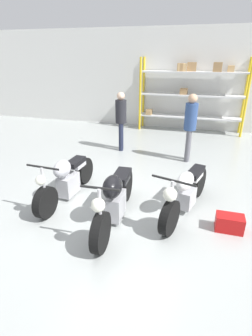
# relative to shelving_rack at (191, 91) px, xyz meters

# --- Properties ---
(ground_plane) EXTENTS (30.00, 30.00, 0.00)m
(ground_plane) POSITION_rel_shelving_rack_xyz_m (-0.79, -5.99, -1.47)
(ground_plane) COLOR #9EA3A0
(back_wall) EXTENTS (30.00, 0.08, 3.60)m
(back_wall) POSITION_rel_shelving_rack_xyz_m (-0.79, 0.37, 0.33)
(back_wall) COLOR silver
(back_wall) RESTS_ON ground_plane
(shelving_rack) EXTENTS (3.73, 0.63, 2.59)m
(shelving_rack) POSITION_rel_shelving_rack_xyz_m (0.00, 0.00, 0.00)
(shelving_rack) COLOR gold
(shelving_rack) RESTS_ON ground_plane
(motorcycle_silver) EXTENTS (0.63, 2.05, 0.96)m
(motorcycle_silver) POSITION_rel_shelving_rack_xyz_m (-1.95, -5.80, -1.07)
(motorcycle_silver) COLOR black
(motorcycle_silver) RESTS_ON ground_plane
(motorcycle_black) EXTENTS (0.57, 2.16, 1.03)m
(motorcycle_black) POSITION_rel_shelving_rack_xyz_m (-0.77, -6.32, -1.02)
(motorcycle_black) COLOR black
(motorcycle_black) RESTS_ON ground_plane
(motorcycle_white) EXTENTS (0.88, 2.04, 0.95)m
(motorcycle_white) POSITION_rel_shelving_rack_xyz_m (0.36, -5.70, -1.05)
(motorcycle_white) COLOR black
(motorcycle_white) RESTS_ON ground_plane
(person_browsing) EXTENTS (0.39, 0.39, 1.70)m
(person_browsing) POSITION_rel_shelving_rack_xyz_m (-1.78, -2.72, -0.47)
(person_browsing) COLOR #1E2338
(person_browsing) RESTS_ON ground_plane
(person_near_rack) EXTENTS (0.33, 0.33, 1.78)m
(person_near_rack) POSITION_rel_shelving_rack_xyz_m (0.21, -3.07, -0.42)
(person_near_rack) COLOR #595960
(person_near_rack) RESTS_ON ground_plane
(toolbox) EXTENTS (0.44, 0.26, 0.28)m
(toolbox) POSITION_rel_shelving_rack_xyz_m (1.11, -6.05, -1.33)
(toolbox) COLOR red
(toolbox) RESTS_ON ground_plane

